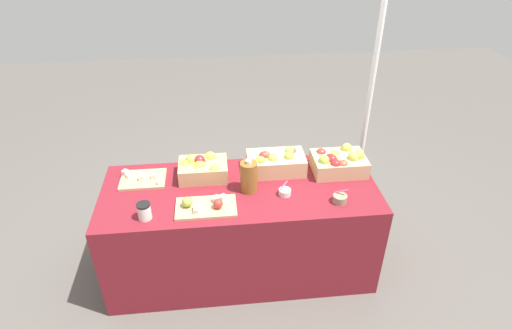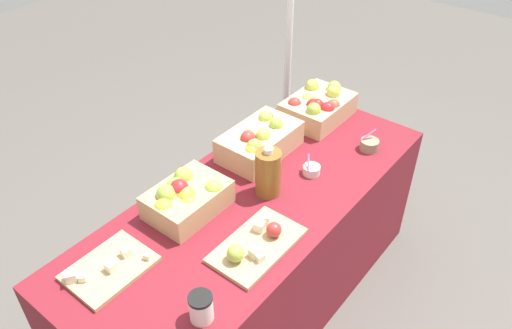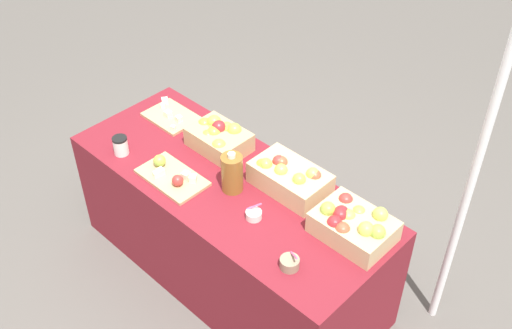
% 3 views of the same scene
% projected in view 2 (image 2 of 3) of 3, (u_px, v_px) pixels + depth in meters
% --- Properties ---
extents(ground_plane, '(10.00, 10.00, 0.00)m').
position_uv_depth(ground_plane, '(255.00, 300.00, 2.69)').
color(ground_plane, '#56514C').
extents(table, '(1.90, 0.76, 0.74)m').
position_uv_depth(table, '(255.00, 253.00, 2.47)').
color(table, maroon).
rests_on(table, ground_plane).
extents(apple_crate_left, '(0.38, 0.28, 0.17)m').
position_uv_depth(apple_crate_left, '(318.00, 106.00, 2.71)').
color(apple_crate_left, tan).
rests_on(apple_crate_left, table).
extents(apple_crate_middle, '(0.41, 0.25, 0.17)m').
position_uv_depth(apple_crate_middle, '(259.00, 140.00, 2.46)').
color(apple_crate_middle, tan).
rests_on(apple_crate_middle, table).
extents(apple_crate_right, '(0.34, 0.24, 0.16)m').
position_uv_depth(apple_crate_right, '(185.00, 197.00, 2.12)').
color(apple_crate_right, tan).
rests_on(apple_crate_right, table).
extents(cutting_board_front, '(0.39, 0.22, 0.09)m').
position_uv_depth(cutting_board_front, '(256.00, 244.00, 1.98)').
color(cutting_board_front, tan).
rests_on(cutting_board_front, table).
extents(cutting_board_back, '(0.31, 0.24, 0.06)m').
position_uv_depth(cutting_board_back, '(109.00, 268.00, 1.90)').
color(cutting_board_back, tan).
rests_on(cutting_board_back, table).
extents(sample_bowl_near, '(0.09, 0.08, 0.09)m').
position_uv_depth(sample_bowl_near, '(311.00, 170.00, 2.36)').
color(sample_bowl_near, silver).
rests_on(sample_bowl_near, table).
extents(sample_bowl_mid, '(0.10, 0.09, 0.10)m').
position_uv_depth(sample_bowl_mid, '(369.00, 145.00, 2.51)').
color(sample_bowl_mid, gray).
rests_on(sample_bowl_mid, table).
extents(cider_jug, '(0.12, 0.12, 0.24)m').
position_uv_depth(cider_jug, '(268.00, 173.00, 2.20)').
color(cider_jug, brown).
rests_on(cider_jug, table).
extents(coffee_cup, '(0.09, 0.09, 0.11)m').
position_uv_depth(coffee_cup, '(201.00, 307.00, 1.70)').
color(coffee_cup, silver).
rests_on(coffee_cup, table).
extents(tent_pole, '(0.04, 0.04, 2.17)m').
position_uv_depth(tent_pole, '(290.00, 20.00, 2.98)').
color(tent_pole, white).
rests_on(tent_pole, ground_plane).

